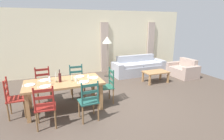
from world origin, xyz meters
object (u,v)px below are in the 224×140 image
(dining_chair_head_east, at_px, (107,86))
(wine_bottle, at_px, (60,77))
(wine_glass_far_left, at_px, (49,77))
(coffee_cup_primary, at_px, (76,79))
(dining_chair_far_right, at_px, (77,81))
(wine_glass_near_left, at_px, (50,80))
(dining_chair_near_left, at_px, (45,107))
(coffee_table, at_px, (156,73))
(dining_table, at_px, (64,85))
(dining_chair_near_right, at_px, (89,101))
(dining_chair_head_west, at_px, (13,98))
(dining_chair_far_left, at_px, (44,84))
(couch, at_px, (138,67))
(wine_glass_near_right, at_px, (88,76))
(standing_lamp, at_px, (107,42))
(armchair_upholstered, at_px, (183,70))

(dining_chair_head_east, relative_size, wine_bottle, 3.04)
(wine_glass_far_left, relative_size, coffee_cup_primary, 1.79)
(coffee_cup_primary, bearing_deg, wine_glass_far_left, 159.49)
(dining_chair_far_right, xyz_separation_m, wine_glass_near_left, (-0.79, -0.87, 0.38))
(dining_chair_near_left, xyz_separation_m, coffee_table, (3.92, 1.69, -0.12))
(dining_table, distance_m, dining_chair_head_east, 1.18)
(dining_chair_near_right, relative_size, coffee_table, 1.07)
(dining_chair_head_west, height_order, coffee_table, dining_chair_head_west)
(dining_chair_near_left, xyz_separation_m, dining_chair_far_right, (0.94, 1.47, 0.00))
(dining_chair_near_right, relative_size, dining_chair_far_left, 1.00)
(dining_chair_near_left, bearing_deg, coffee_cup_primary, 39.11)
(dining_chair_far_left, distance_m, couch, 4.11)
(dining_chair_near_right, bearing_deg, dining_chair_far_right, 89.16)
(coffee_cup_primary, bearing_deg, wine_bottle, 167.15)
(dining_chair_near_left, relative_size, wine_glass_far_left, 5.96)
(dining_chair_near_right, height_order, wine_glass_near_left, dining_chair_near_right)
(dining_chair_far_left, relative_size, dining_chair_far_right, 1.00)
(wine_bottle, bearing_deg, wine_glass_near_right, -9.03)
(dining_chair_head_east, bearing_deg, wine_bottle, -178.98)
(couch, xyz_separation_m, coffee_table, (0.06, -1.22, 0.06))
(dining_chair_near_left, xyz_separation_m, standing_lamp, (2.51, 3.09, 0.93))
(couch, bearing_deg, dining_chair_near_right, -134.85)
(coffee_cup_primary, bearing_deg, dining_chair_far_right, 78.62)
(dining_chair_head_east, bearing_deg, dining_chair_near_right, -132.87)
(dining_chair_far_right, bearing_deg, dining_chair_head_east, -45.96)
(dining_chair_near_right, xyz_separation_m, dining_chair_far_left, (-0.92, 1.55, 0.00))
(dining_chair_near_left, distance_m, wine_glass_near_left, 0.72)
(dining_chair_far_left, bearing_deg, dining_chair_head_east, -25.05)
(wine_glass_far_left, bearing_deg, dining_chair_head_west, -172.91)
(dining_chair_head_west, relative_size, dining_chair_head_east, 1.00)
(dining_chair_far_left, xyz_separation_m, wine_bottle, (0.40, -0.79, 0.39))
(dining_chair_far_right, relative_size, dining_chair_head_west, 1.00)
(wine_glass_near_right, height_order, armchair_upholstered, wine_glass_near_right)
(dining_chair_head_east, height_order, couch, dining_chair_head_east)
(coffee_cup_primary, bearing_deg, dining_chair_head_east, 7.08)
(wine_glass_near_left, distance_m, coffee_table, 3.95)
(wine_glass_near_right, xyz_separation_m, couch, (2.77, 2.30, -0.57))
(wine_glass_near_left, distance_m, armchair_upholstered, 5.52)
(wine_glass_near_right, distance_m, armchair_upholstered, 4.63)
(armchair_upholstered, height_order, standing_lamp, standing_lamp)
(standing_lamp, bearing_deg, armchair_upholstered, -21.15)
(dining_chair_near_right, bearing_deg, wine_glass_near_left, 140.10)
(wine_glass_near_right, bearing_deg, dining_chair_near_right, -104.26)
(dining_chair_far_left, distance_m, wine_glass_near_right, 1.46)
(dining_table, bearing_deg, wine_glass_near_left, -157.79)
(dining_chair_near_right, xyz_separation_m, coffee_table, (3.00, 1.74, -0.12))
(wine_bottle, height_order, couch, wine_bottle)
(standing_lamp, bearing_deg, dining_chair_head_west, -143.76)
(dining_chair_near_left, height_order, dining_chair_near_right, same)
(dining_chair_near_right, xyz_separation_m, dining_chair_head_west, (-1.60, 0.80, 0.00))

